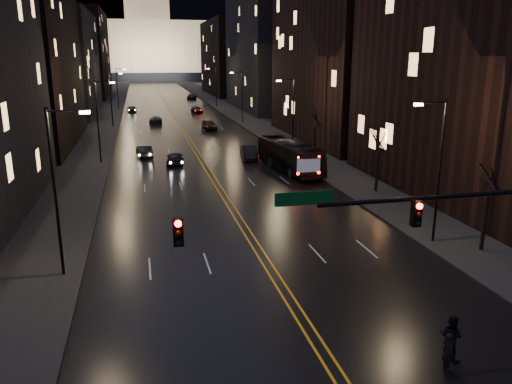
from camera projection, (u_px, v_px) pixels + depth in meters
ground at (324, 355)px, 19.67m from camera, size 900.00×900.00×0.00m
road at (162, 98)px, 141.86m from camera, size 20.00×320.00×0.02m
sidewalk_left at (111, 99)px, 138.79m from camera, size 8.00×320.00×0.16m
sidewalk_right at (211, 97)px, 144.90m from camera, size 8.00×320.00×0.16m
center_line at (162, 98)px, 141.86m from camera, size 0.62×320.00×0.01m
building_left_mid at (16, 35)px, 62.17m from camera, size 12.00×30.00×28.00m
building_left_far at (62, 64)px, 98.94m from camera, size 12.00×34.00×20.00m
building_left_dist at (85, 54)px, 143.53m from camera, size 12.00×40.00×24.00m
building_right_near at (488, 48)px, 39.91m from camera, size 12.00×26.00×24.00m
building_right_mid at (267, 49)px, 107.32m from camera, size 12.00×34.00×26.00m
building_right_dist at (228, 58)px, 152.96m from camera, size 12.00×40.00×22.00m
capitol at (149, 45)px, 250.15m from camera, size 90.00×50.00×58.50m
traffic_signal at (470, 221)px, 19.62m from camera, size 17.29×0.45×7.00m
streetlamp_right_near at (437, 164)px, 30.10m from camera, size 2.13×0.25×9.00m
streetlamp_left_near at (58, 184)px, 25.38m from camera, size 2.13×0.25×9.00m
streetlamp_right_mid at (292, 112)px, 58.30m from camera, size 2.13×0.25×9.00m
streetlamp_left_mid at (99, 117)px, 53.58m from camera, size 2.13×0.25×9.00m
streetlamp_right_far at (241, 94)px, 86.49m from camera, size 2.13×0.25×9.00m
streetlamp_left_far at (112, 96)px, 81.78m from camera, size 2.13×0.25×9.00m
streetlamp_right_dist at (215, 85)px, 114.69m from camera, size 2.13×0.25×9.00m
streetlamp_left_dist at (118, 86)px, 109.97m from camera, size 2.13×0.25×9.00m
tree_right_near at (490, 179)px, 28.84m from camera, size 2.40×2.40×6.65m
tree_right_mid at (379, 141)px, 42.00m from camera, size 2.40×2.40×6.65m
tree_right_far at (315, 119)px, 57.04m from camera, size 2.40×2.40×6.65m
bus at (289, 156)px, 51.00m from camera, size 4.12×11.63×3.17m
oncoming_car_a at (175, 158)px, 53.95m from camera, size 2.22×4.49×1.47m
oncoming_car_b at (144, 151)px, 58.01m from camera, size 2.02×4.47×1.42m
oncoming_car_c at (156, 120)px, 87.60m from camera, size 2.37×4.74×1.29m
oncoming_car_d at (132, 109)px, 105.04m from camera, size 1.90×4.60×1.33m
receding_car_a at (249, 152)px, 56.98m from camera, size 2.19×4.89×1.56m
receding_car_b at (209, 125)px, 80.02m from camera, size 2.36×4.96×1.64m
receding_car_c at (197, 110)px, 103.54m from camera, size 2.37×4.77×1.33m
receding_car_d at (192, 96)px, 137.60m from camera, size 3.19×5.64×1.49m
pedestrian_a at (448, 352)px, 18.48m from camera, size 0.43×0.60×1.56m
pedestrian_b at (451, 337)px, 19.21m from camera, size 0.91×1.04×1.88m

